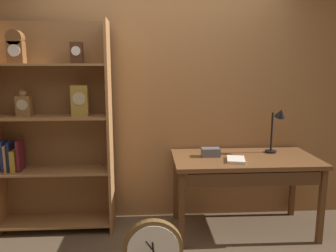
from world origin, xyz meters
TOP-DOWN VIEW (x-y plane):
  - back_wood_panel at (0.00, 1.25)m, footprint 4.80×0.05m
  - bookshelf at (-1.08, 1.01)m, footprint 1.12×0.33m
  - workbench at (0.80, 0.81)m, footprint 1.39×0.70m
  - desk_lamp at (1.15, 0.96)m, footprint 0.17×0.17m
  - toolbox_small at (0.47, 0.88)m, footprint 0.18×0.11m
  - open_repair_manual at (0.68, 0.71)m, footprint 0.20×0.25m
  - round_clock_large at (-0.11, 0.09)m, footprint 0.46×0.11m

SIDE VIEW (x-z plane):
  - round_clock_large at x=-0.11m, z-range 0.00..0.50m
  - workbench at x=0.80m, z-range 0.30..1.06m
  - open_repair_manual at x=0.68m, z-range 0.76..0.78m
  - toolbox_small at x=0.47m, z-range 0.76..0.84m
  - bookshelf at x=-1.08m, z-range 0.01..2.06m
  - desk_lamp at x=1.15m, z-range 0.83..1.30m
  - back_wood_panel at x=0.00m, z-range 0.00..2.60m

